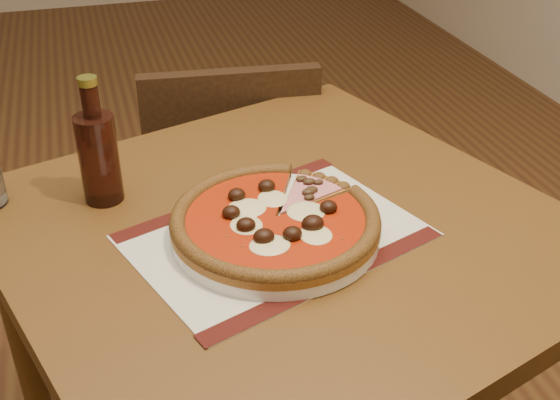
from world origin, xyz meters
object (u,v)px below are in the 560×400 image
object	(u,v)px
chair_far	(230,192)
plate	(275,230)
pizza	(275,219)
table	(284,276)
bottle	(98,154)

from	to	relation	value
chair_far	plate	distance (m)	0.69
chair_far	pizza	distance (m)	0.70
table	plate	world-z (taller)	plate
plate	bottle	bearing A→B (deg)	142.59
table	pizza	size ratio (longest dim) A/B	3.29
table	bottle	distance (m)	0.35
table	chair_far	distance (m)	0.62
plate	bottle	xyz separation A→B (m)	(-0.23, 0.18, 0.07)
table	plate	size ratio (longest dim) A/B	3.30
table	pizza	bearing A→B (deg)	-126.12
table	chair_far	xyz separation A→B (m)	(0.04, 0.58, -0.19)
chair_far	plate	world-z (taller)	chair_far
pizza	bottle	xyz separation A→B (m)	(-0.23, 0.18, 0.05)
table	plate	bearing A→B (deg)	-126.00
plate	bottle	distance (m)	0.30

